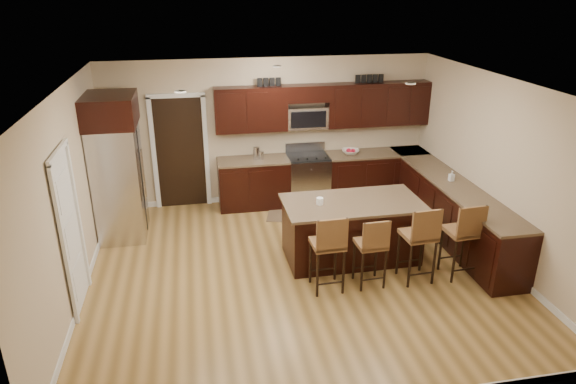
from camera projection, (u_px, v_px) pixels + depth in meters
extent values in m
plane|color=#A17A3F|center=(298.00, 269.00, 7.56)|extent=(6.00, 6.00, 0.00)
plane|color=silver|center=(300.00, 86.00, 6.54)|extent=(6.00, 6.00, 0.00)
plane|color=#C8B390|center=(269.00, 131.00, 9.55)|extent=(6.00, 0.00, 6.00)
plane|color=#C8B390|center=(69.00, 200.00, 6.54)|extent=(0.00, 5.50, 5.50)
plane|color=#C8B390|center=(498.00, 171.00, 7.55)|extent=(0.00, 5.50, 5.50)
cube|color=black|center=(254.00, 184.00, 9.56)|extent=(1.30, 0.60, 0.88)
cube|color=black|center=(375.00, 176.00, 9.96)|extent=(1.94, 0.60, 0.88)
cube|color=black|center=(456.00, 215.00, 8.28)|extent=(0.60, 3.35, 0.88)
cube|color=brown|center=(253.00, 160.00, 9.39)|extent=(1.30, 0.63, 0.04)
cube|color=brown|center=(377.00, 153.00, 9.79)|extent=(1.94, 0.63, 0.04)
cube|color=brown|center=(460.00, 189.00, 8.11)|extent=(0.63, 3.35, 0.04)
cube|color=black|center=(251.00, 109.00, 9.16)|extent=(1.30, 0.33, 0.80)
cube|color=black|center=(378.00, 104.00, 9.56)|extent=(1.94, 0.33, 0.80)
cube|color=black|center=(307.00, 93.00, 9.24)|extent=(0.76, 0.33, 0.30)
cube|color=silver|center=(308.00, 180.00, 9.73)|extent=(0.76, 0.64, 0.90)
cube|color=black|center=(308.00, 157.00, 9.56)|extent=(0.76, 0.60, 0.03)
cube|color=black|center=(311.00, 185.00, 9.46)|extent=(0.65, 0.01, 0.45)
cube|color=silver|center=(305.00, 147.00, 9.76)|extent=(0.76, 0.05, 0.18)
cube|color=silver|center=(307.00, 117.00, 9.43)|extent=(0.76, 0.31, 0.40)
cube|color=black|center=(180.00, 153.00, 9.38)|extent=(0.85, 0.03, 2.06)
cube|color=white|center=(70.00, 233.00, 6.39)|extent=(0.03, 0.80, 2.04)
cube|color=black|center=(351.00, 231.00, 7.75)|extent=(1.96, 0.99, 0.88)
cube|color=brown|center=(353.00, 203.00, 7.58)|extent=(2.06, 1.09, 0.04)
cube|color=black|center=(350.00, 254.00, 7.90)|extent=(1.87, 0.91, 0.09)
cube|color=brown|center=(327.00, 244.00, 6.85)|extent=(0.44, 0.44, 0.06)
cube|color=brown|center=(332.00, 235.00, 6.59)|extent=(0.42, 0.06, 0.45)
cylinder|color=black|center=(317.00, 275.00, 6.79)|extent=(0.04, 0.04, 0.65)
cylinder|color=black|center=(343.00, 273.00, 6.85)|extent=(0.04, 0.04, 0.65)
cylinder|color=black|center=(311.00, 262.00, 7.12)|extent=(0.04, 0.04, 0.65)
cylinder|color=black|center=(336.00, 259.00, 7.18)|extent=(0.04, 0.04, 0.65)
cube|color=brown|center=(371.00, 244.00, 6.98)|extent=(0.40, 0.40, 0.06)
cube|color=brown|center=(376.00, 236.00, 6.74)|extent=(0.39, 0.05, 0.41)
cylinder|color=black|center=(361.00, 272.00, 6.92)|extent=(0.03, 0.03, 0.60)
cylinder|color=black|center=(385.00, 270.00, 6.98)|extent=(0.03, 0.03, 0.60)
cylinder|color=black|center=(354.00, 260.00, 7.22)|extent=(0.03, 0.03, 0.60)
cylinder|color=black|center=(376.00, 258.00, 7.28)|extent=(0.03, 0.03, 0.60)
cube|color=brown|center=(418.00, 235.00, 7.07)|extent=(0.45, 0.45, 0.06)
cube|color=brown|center=(427.00, 226.00, 6.81)|extent=(0.43, 0.07, 0.46)
cylinder|color=black|center=(409.00, 266.00, 7.00)|extent=(0.04, 0.04, 0.66)
cylinder|color=black|center=(434.00, 263.00, 7.07)|extent=(0.04, 0.04, 0.66)
cylinder|color=black|center=(398.00, 253.00, 7.34)|extent=(0.04, 0.04, 0.66)
cylinder|color=black|center=(422.00, 251.00, 7.40)|extent=(0.04, 0.04, 0.66)
cube|color=silver|center=(119.00, 182.00, 8.27)|extent=(0.72, 0.94, 1.88)
cube|color=black|center=(142.00, 180.00, 8.33)|extent=(0.01, 0.02, 1.78)
cylinder|color=silver|center=(143.00, 177.00, 8.23)|extent=(0.02, 0.02, 0.83)
cylinder|color=silver|center=(144.00, 173.00, 8.37)|extent=(0.02, 0.02, 0.83)
cube|color=black|center=(110.00, 110.00, 7.82)|extent=(0.78, 1.00, 0.47)
cube|color=brown|center=(291.00, 216.00, 9.28)|extent=(0.95, 0.75, 0.01)
imported|color=silver|center=(351.00, 152.00, 9.68)|extent=(0.40, 0.40, 0.08)
imported|color=#B2B2B2|center=(452.00, 176.00, 8.34)|extent=(0.08, 0.08, 0.17)
cylinder|color=silver|center=(256.00, 153.00, 9.35)|extent=(0.12, 0.12, 0.23)
cylinder|color=silver|center=(261.00, 155.00, 9.38)|extent=(0.11, 0.11, 0.14)
cylinder|color=white|center=(320.00, 201.00, 7.46)|extent=(0.10, 0.10, 0.10)
cube|color=brown|center=(462.00, 231.00, 7.18)|extent=(0.45, 0.45, 0.06)
cube|color=brown|center=(472.00, 223.00, 6.92)|extent=(0.43, 0.07, 0.46)
cylinder|color=black|center=(453.00, 261.00, 7.11)|extent=(0.04, 0.04, 0.66)
cylinder|color=black|center=(477.00, 259.00, 7.18)|extent=(0.04, 0.04, 0.66)
cylinder|color=black|center=(441.00, 249.00, 7.45)|extent=(0.04, 0.04, 0.66)
cylinder|color=black|center=(464.00, 247.00, 7.51)|extent=(0.04, 0.04, 0.66)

